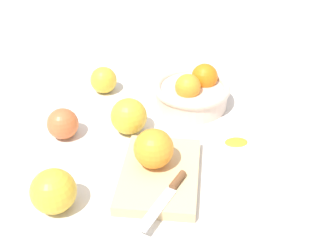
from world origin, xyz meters
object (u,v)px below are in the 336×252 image
Objects in this scene: orange_on_board at (154,149)px; apple_front_center_2 at (129,116)px; cutting_board at (160,174)px; apple_front_center at (63,124)px; apple_front_left at (104,80)px; apple_front_right at (53,191)px; knife at (169,192)px; bowl at (193,91)px.

apple_front_center_2 is (-0.15, -0.05, -0.02)m from orange_on_board.
apple_front_center is at bearing -126.89° from cutting_board.
apple_front_right is (0.42, -0.06, 0.01)m from apple_front_left.
cutting_board is 0.07m from knife.
knife is at bearing 18.89° from apple_front_left.
apple_front_center is at bearing -176.06° from apple_front_right.
apple_front_center and apple_front_left have the same top height.
apple_front_left is (-0.08, -0.23, -0.00)m from bowl.
bowl is 1.39× the size of knife.
apple_front_center_2 is at bearing -159.81° from cutting_board.
bowl is at bearing 166.01° from knife.
apple_front_center_2 is at bearing 150.04° from apple_front_right.
apple_front_center_2 is at bearing -56.87° from bowl.
knife is (0.07, 0.01, 0.02)m from cutting_board.
cutting_board is at bearing 108.18° from apple_front_right.
apple_front_center is (0.11, -0.31, -0.00)m from bowl.
apple_front_center is at bearing -134.93° from knife.
apple_front_center_2 is (-0.17, -0.06, 0.03)m from cutting_board.
cutting_board is (0.27, -0.10, -0.03)m from bowl.
knife is at bearing 89.52° from apple_front_right.
apple_front_left is (-0.33, -0.12, -0.03)m from orange_on_board.
orange_on_board is at bearing -23.31° from bowl.
cutting_board is at bearing 28.17° from orange_on_board.
apple_front_left is 0.84× the size of apple_front_right.
apple_front_left is (-0.20, 0.08, -0.00)m from apple_front_center.
knife is 1.98× the size of apple_front_center.
knife reaches higher than cutting_board.
cutting_board is at bearing 20.19° from apple_front_center_2.
cutting_board is 0.26m from apple_front_center.
apple_front_center_2 is (-0.01, 0.15, 0.01)m from apple_front_center.
orange_on_board reaches higher than cutting_board.
cutting_board is 0.21m from apple_front_right.
orange_on_board reaches higher than apple_front_center.
orange_on_board is 1.13× the size of apple_front_left.
cutting_board is 3.09× the size of apple_front_left.
apple_front_right is at bearing -90.48° from knife.
apple_front_center is (-0.16, -0.21, 0.02)m from cutting_board.
apple_front_center is at bearing -21.99° from apple_front_left.
apple_front_center_2 reaches higher than apple_front_center.
orange_on_board reaches higher than knife.
apple_front_center_2 reaches higher than cutting_board.
apple_front_center is 0.84× the size of apple_front_center_2.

